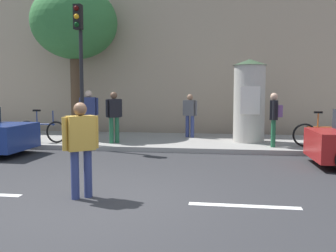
# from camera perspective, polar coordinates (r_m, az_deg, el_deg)

# --- Properties ---
(ground_plane) EXTENTS (80.00, 80.00, 0.00)m
(ground_plane) POSITION_cam_1_polar(r_m,az_deg,el_deg) (6.69, -9.97, -10.89)
(ground_plane) COLOR #2B2B2D
(sidewalk_curb) EXTENTS (36.00, 4.00, 0.15)m
(sidewalk_curb) POSITION_cam_1_polar(r_m,az_deg,el_deg) (13.36, -0.35, -2.32)
(sidewalk_curb) COLOR gray
(sidewalk_curb) RESTS_ON ground_plane
(lane_markings) EXTENTS (25.80, 0.16, 0.01)m
(lane_markings) POSITION_cam_1_polar(r_m,az_deg,el_deg) (6.69, -9.97, -10.86)
(lane_markings) COLOR silver
(lane_markings) RESTS_ON ground_plane
(building_backdrop) EXTENTS (36.00, 5.00, 9.00)m
(building_backdrop) POSITION_cam_1_polar(r_m,az_deg,el_deg) (18.39, 2.15, 13.62)
(building_backdrop) COLOR tan
(building_backdrop) RESTS_ON ground_plane
(traffic_light) EXTENTS (0.24, 0.45, 4.33)m
(traffic_light) POSITION_cam_1_polar(r_m,az_deg,el_deg) (12.24, -13.18, 10.85)
(traffic_light) COLOR black
(traffic_light) RESTS_ON sidewalk_curb
(poster_column) EXTENTS (1.13, 1.13, 2.75)m
(poster_column) POSITION_cam_1_polar(r_m,az_deg,el_deg) (12.89, 12.16, 3.83)
(poster_column) COLOR #B2ADA3
(poster_column) RESTS_ON sidewalk_curb
(street_tree) EXTENTS (3.33, 3.33, 5.77)m
(street_tree) POSITION_cam_1_polar(r_m,az_deg,el_deg) (15.65, -13.94, 14.78)
(street_tree) COLOR #4C3826
(street_tree) RESTS_ON sidewalk_curb
(pedestrian_with_bag) EXTENTS (0.53, 0.53, 1.66)m
(pedestrian_with_bag) POSITION_cam_1_polar(r_m,az_deg,el_deg) (6.67, -13.08, -2.24)
(pedestrian_with_bag) COLOR navy
(pedestrian_with_bag) RESTS_ON ground_plane
(pedestrian_with_backpack) EXTENTS (0.56, 0.46, 1.51)m
(pedestrian_with_backpack) POSITION_cam_1_polar(r_m,az_deg,el_deg) (14.55, 12.62, 1.99)
(pedestrian_with_backpack) COLOR #724C84
(pedestrian_with_backpack) RESTS_ON sidewalk_curb
(pedestrian_in_dark_shirt) EXTENTS (0.55, 0.49, 1.58)m
(pedestrian_in_dark_shirt) POSITION_cam_1_polar(r_m,az_deg,el_deg) (13.85, 3.37, 2.14)
(pedestrian_in_dark_shirt) COLOR navy
(pedestrian_in_dark_shirt) RESTS_ON sidewalk_curb
(pedestrian_near_pole) EXTENTS (0.42, 0.58, 1.64)m
(pedestrian_near_pole) POSITION_cam_1_polar(r_m,az_deg,el_deg) (11.92, 15.77, 1.61)
(pedestrian_near_pole) COLOR #1E5938
(pedestrian_near_pole) RESTS_ON sidewalk_curb
(pedestrian_tallest) EXTENTS (0.51, 0.51, 1.67)m
(pedestrian_tallest) POSITION_cam_1_polar(r_m,az_deg,el_deg) (12.41, -8.20, 1.99)
(pedestrian_tallest) COLOR #1E5938
(pedestrian_tallest) RESTS_ON sidewalk_curb
(pedestrian_in_red_top) EXTENTS (0.65, 0.31, 1.72)m
(pedestrian_in_red_top) POSITION_cam_1_polar(r_m,az_deg,el_deg) (13.25, -11.85, 2.27)
(pedestrian_in_red_top) COLOR silver
(pedestrian_in_red_top) RESTS_ON sidewalk_curb
(bicycle_leaning) EXTENTS (1.77, 0.14, 1.09)m
(bicycle_leaning) POSITION_cam_1_polar(r_m,az_deg,el_deg) (12.34, 22.34, -1.19)
(bicycle_leaning) COLOR black
(bicycle_leaning) RESTS_ON sidewalk_curb
(bicycle_upright) EXTENTS (1.77, 0.14, 1.09)m
(bicycle_upright) POSITION_cam_1_polar(r_m,az_deg,el_deg) (13.15, -18.53, -0.69)
(bicycle_upright) COLOR black
(bicycle_upright) RESTS_ON sidewalk_curb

